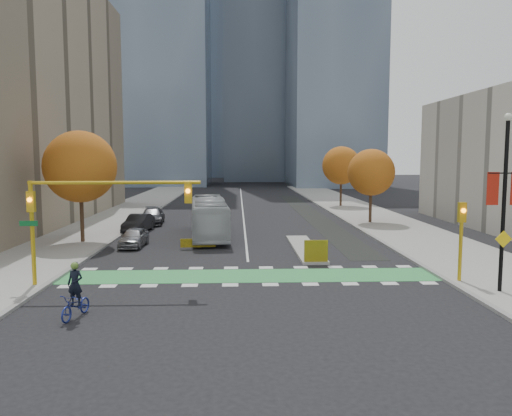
{
  "coord_description": "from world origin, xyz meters",
  "views": [
    {
      "loc": [
        -0.63,
        -24.63,
        6.34
      ],
      "look_at": [
        0.59,
        7.75,
        3.0
      ],
      "focal_mm": 35.0,
      "sensor_mm": 36.0,
      "label": 1
    }
  ],
  "objects": [
    {
      "name": "sidewalk_west",
      "position": [
        -13.5,
        20.0,
        0.07
      ],
      "size": [
        7.0,
        120.0,
        0.15
      ],
      "primitive_type": "cube",
      "color": "gray",
      "rests_on": "ground"
    },
    {
      "name": "median_island",
      "position": [
        4.0,
        9.0,
        0.08
      ],
      "size": [
        1.6,
        10.0,
        0.16
      ],
      "primitive_type": "cube",
      "color": "gray",
      "rests_on": "ground"
    },
    {
      "name": "ground",
      "position": [
        0.0,
        0.0,
        0.0
      ],
      "size": [
        300.0,
        300.0,
        0.0
      ],
      "primitive_type": "plane",
      "color": "black",
      "rests_on": "ground"
    },
    {
      "name": "tower_far",
      "position": [
        -4.0,
        140.0,
        40.0
      ],
      "size": [
        26.0,
        26.0,
        80.0
      ],
      "primitive_type": "cube",
      "color": "#47566B",
      "rests_on": "ground"
    },
    {
      "name": "bus",
      "position": [
        -2.88,
        14.68,
        1.57
      ],
      "size": [
        3.59,
        11.43,
        3.13
      ],
      "primitive_type": "imported",
      "rotation": [
        0.0,
        0.0,
        0.09
      ],
      "color": "#B5B9BD",
      "rests_on": "ground"
    },
    {
      "name": "curb_east",
      "position": [
        10.0,
        20.0,
        0.07
      ],
      "size": [
        0.3,
        120.0,
        0.16
      ],
      "primitive_type": "cube",
      "color": "gray",
      "rests_on": "ground"
    },
    {
      "name": "sidewalk_east",
      "position": [
        13.5,
        20.0,
        0.07
      ],
      "size": [
        7.0,
        120.0,
        0.15
      ],
      "primitive_type": "cube",
      "color": "gray",
      "rests_on": "ground"
    },
    {
      "name": "curb_west",
      "position": [
        -10.0,
        20.0,
        0.07
      ],
      "size": [
        0.3,
        120.0,
        0.16
      ],
      "primitive_type": "cube",
      "color": "gray",
      "rests_on": "ground"
    },
    {
      "name": "cyclist",
      "position": [
        -7.0,
        -5.25,
        0.75
      ],
      "size": [
        1.12,
        2.05,
        2.24
      ],
      "rotation": [
        0.0,
        0.0,
        -0.24
      ],
      "color": "navy",
      "rests_on": "ground"
    },
    {
      "name": "bike_crossing",
      "position": [
        0.0,
        1.5,
        0.01
      ],
      "size": [
        20.0,
        3.0,
        0.01
      ],
      "primitive_type": "cube",
      "color": "green",
      "rests_on": "ground"
    },
    {
      "name": "centre_line",
      "position": [
        0.0,
        40.0,
        0.01
      ],
      "size": [
        0.15,
        70.0,
        0.01
      ],
      "primitive_type": "cube",
      "color": "silver",
      "rests_on": "ground"
    },
    {
      "name": "traffic_signal_east",
      "position": [
        10.5,
        -0.51,
        2.73
      ],
      "size": [
        0.35,
        0.43,
        4.1
      ],
      "color": "#BF9914",
      "rests_on": "ground"
    },
    {
      "name": "parked_car_b",
      "position": [
        -9.0,
        17.47,
        0.75
      ],
      "size": [
        2.12,
        4.7,
        1.5
      ],
      "primitive_type": "imported",
      "rotation": [
        0.0,
        0.0,
        -0.12
      ],
      "color": "black",
      "rests_on": "ground"
    },
    {
      "name": "tower_nc",
      "position": [
        6.0,
        110.0,
        45.0
      ],
      "size": [
        20.0,
        20.0,
        90.0
      ],
      "primitive_type": "cube",
      "color": "#47566B",
      "rests_on": "ground"
    },
    {
      "name": "banner_lamppost",
      "position": [
        11.5,
        -2.5,
        4.61
      ],
      "size": [
        1.65,
        0.36,
        8.28
      ],
      "color": "black",
      "rests_on": "ground"
    },
    {
      "name": "tower_ne",
      "position": [
        20.0,
        85.0,
        30.0
      ],
      "size": [
        18.0,
        24.0,
        60.0
      ],
      "primitive_type": "cube",
      "color": "#47566B",
      "rests_on": "ground"
    },
    {
      "name": "bike_lane_paint",
      "position": [
        7.5,
        30.0,
        0.01
      ],
      "size": [
        2.5,
        50.0,
        0.01
      ],
      "primitive_type": "cube",
      "color": "black",
      "rests_on": "ground"
    },
    {
      "name": "parked_car_c",
      "position": [
        -8.68,
        22.47,
        0.75
      ],
      "size": [
        2.44,
        5.3,
        1.5
      ],
      "primitive_type": "imported",
      "rotation": [
        0.0,
        0.0,
        0.07
      ],
      "color": "#444448",
      "rests_on": "ground"
    },
    {
      "name": "tree_west",
      "position": [
        -12.0,
        12.0,
        5.62
      ],
      "size": [
        5.2,
        5.2,
        8.22
      ],
      "color": "#332114",
      "rests_on": "ground"
    },
    {
      "name": "parked_car_a",
      "position": [
        -7.96,
        10.48,
        0.67
      ],
      "size": [
        1.73,
        3.97,
        1.33
      ],
      "primitive_type": "imported",
      "rotation": [
        0.0,
        0.0,
        -0.04
      ],
      "color": "gray",
      "rests_on": "ground"
    },
    {
      "name": "hazard_board",
      "position": [
        4.0,
        4.2,
        0.8
      ],
      "size": [
        1.4,
        0.12,
        1.3
      ],
      "primitive_type": "cube",
      "color": "yellow",
      "rests_on": "median_island"
    },
    {
      "name": "tree_east_near",
      "position": [
        12.0,
        22.0,
        4.86
      ],
      "size": [
        4.4,
        4.4,
        7.08
      ],
      "color": "#332114",
      "rests_on": "ground"
    },
    {
      "name": "tree_east_far",
      "position": [
        12.5,
        38.0,
        5.24
      ],
      "size": [
        4.8,
        4.8,
        7.65
      ],
      "color": "#332114",
      "rests_on": "ground"
    },
    {
      "name": "tower_nw",
      "position": [
        -18.0,
        90.0,
        35.0
      ],
      "size": [
        22.0,
        22.0,
        70.0
      ],
      "primitive_type": "cube",
      "color": "#47566B",
      "rests_on": "ground"
    },
    {
      "name": "traffic_signal_west",
      "position": [
        -7.93,
        -0.51,
        4.03
      ],
      "size": [
        8.53,
        0.56,
        5.2
      ],
      "color": "#BF9914",
      "rests_on": "ground"
    }
  ]
}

